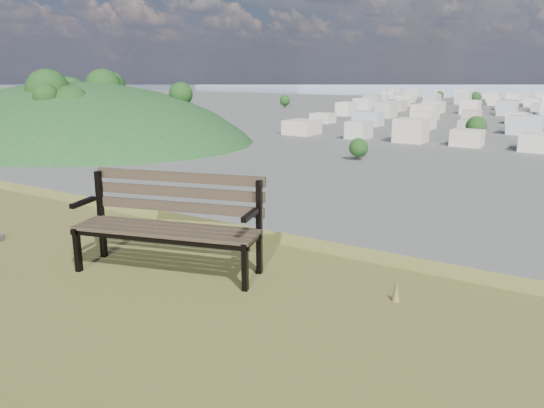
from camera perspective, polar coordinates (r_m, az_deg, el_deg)
The scene contains 3 objects.
park_bench at distance 5.51m, azimuth -10.85°, elevation -1.43°, with size 1.98×1.11×0.99m.
green_wooded_hill at distance 230.26m, azimuth -20.32°, elevation 6.64°, with size 175.68×140.54×87.84m.
city_trees at distance 322.32m, azimuth 27.10°, elevation 8.74°, with size 406.52×387.20×9.98m.
Camera 1 is at (3.81, -1.13, 27.02)m, focal length 35.00 mm.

